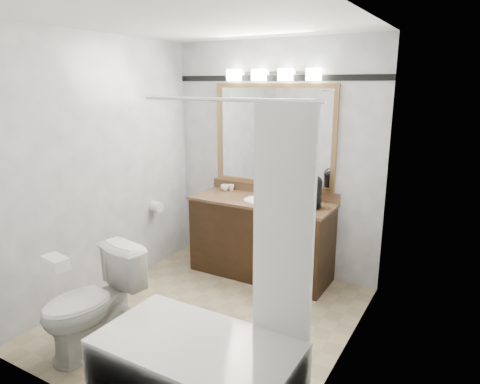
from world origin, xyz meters
TOP-DOWN VIEW (x-y plane):
  - room at (0.00, 0.00)m, footprint 2.42×2.62m
  - vanity at (0.00, 1.02)m, footprint 1.53×0.58m
  - mirror at (0.00, 1.28)m, footprint 1.40×0.04m
  - vanity_light_bar at (0.00, 1.23)m, footprint 1.02×0.14m
  - accent_stripe at (0.00, 1.29)m, footprint 2.40×0.01m
  - bathtub at (0.55, -0.90)m, footprint 1.30×0.75m
  - tp_roll at (-1.14, 0.66)m, footprint 0.11×0.12m
  - toilet at (-0.51, -0.85)m, footprint 0.58×0.85m
  - tissue_box at (-0.51, -1.12)m, footprint 0.22×0.14m
  - coffee_maker at (0.57, 1.04)m, footprint 0.17×0.21m
  - cup_left at (-0.56, 1.18)m, footprint 0.11×0.11m
  - cup_right at (-0.50, 1.22)m, footprint 0.08×0.08m
  - soap_bottle_a at (-0.07, 1.17)m, footprint 0.07×0.07m
  - soap_bottle_b at (0.21, 1.22)m, footprint 0.06×0.06m
  - soap_bar at (-0.05, 1.13)m, footprint 0.07×0.05m

SIDE VIEW (x-z plane):
  - bathtub at x=0.55m, z-range -0.70..1.26m
  - toilet at x=-0.51m, z-range 0.00..0.80m
  - vanity at x=0.00m, z-range -0.04..0.93m
  - tp_roll at x=-1.14m, z-range 0.64..0.76m
  - tissue_box at x=-0.51m, z-range 0.80..0.88m
  - soap_bar at x=-0.05m, z-range 0.85..0.87m
  - cup_right at x=-0.50m, z-range 0.85..0.92m
  - cup_left at x=-0.56m, z-range 0.85..0.92m
  - soap_bottle_b at x=0.21m, z-range 0.85..0.92m
  - soap_bottle_a at x=-0.07m, z-range 0.85..0.97m
  - coffee_maker at x=0.57m, z-range 0.85..1.17m
  - room at x=0.00m, z-range -0.01..2.51m
  - mirror at x=0.00m, z-range 0.95..2.05m
  - accent_stripe at x=0.00m, z-range 2.07..2.13m
  - vanity_light_bar at x=0.00m, z-range 2.07..2.19m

